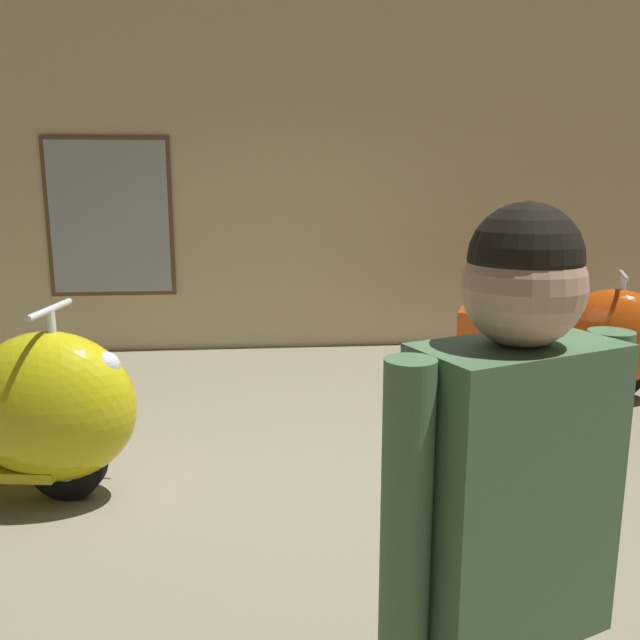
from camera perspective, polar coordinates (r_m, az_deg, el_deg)
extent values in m
plane|color=gray|center=(3.77, -0.14, -15.39)|extent=(60.00, 60.00, 0.00)
cube|color=#CCB784|center=(6.91, -2.86, 13.73)|extent=(18.00, 0.20, 3.89)
cube|color=brown|center=(6.95, -17.51, 8.36)|extent=(1.22, 0.03, 1.55)
cube|color=#9E9E9E|center=(6.94, -17.54, 8.35)|extent=(1.14, 0.01, 1.47)
cylinder|color=black|center=(3.99, -20.81, -11.17)|extent=(0.45, 0.15, 0.44)
cylinder|color=silver|center=(3.99, -20.81, -11.17)|extent=(0.21, 0.13, 0.20)
ellipsoid|color=gold|center=(3.91, -21.89, -6.88)|extent=(0.99, 0.69, 0.83)
sphere|color=silver|center=(3.72, -17.86, -3.81)|extent=(0.16, 0.16, 0.16)
cylinder|color=silver|center=(3.79, -21.89, -1.43)|extent=(0.05, 0.05, 0.31)
cylinder|color=silver|center=(3.76, -22.07, 0.84)|extent=(0.10, 0.48, 0.03)
cube|color=silver|center=(4.16, -20.24, -6.39)|extent=(0.73, 0.12, 0.03)
cylinder|color=black|center=(5.92, 24.05, -4.07)|extent=(0.41, 0.24, 0.41)
cylinder|color=silver|center=(5.92, 24.05, -4.07)|extent=(0.21, 0.16, 0.18)
cylinder|color=black|center=(5.89, 14.67, -3.48)|extent=(0.41, 0.24, 0.41)
cylinder|color=silver|center=(5.89, 14.67, -3.48)|extent=(0.21, 0.16, 0.18)
cube|color=#C6470F|center=(5.89, 19.36, -3.98)|extent=(1.03, 0.72, 0.05)
ellipsoid|color=#C6470F|center=(5.84, 23.80, -1.31)|extent=(0.99, 0.82, 0.77)
cube|color=#C6470F|center=(5.83, 15.18, -1.39)|extent=(0.80, 0.65, 0.45)
cube|color=black|center=(5.77, 15.33, 1.36)|extent=(0.56, 0.46, 0.12)
cylinder|color=silver|center=(5.78, 24.40, 2.10)|extent=(0.04, 0.04, 0.28)
cylinder|color=silver|center=(5.76, 24.52, 3.49)|extent=(0.21, 0.42, 0.03)
cube|color=#4C724C|center=(1.39, 15.93, -13.95)|extent=(0.44, 0.33, 0.60)
cylinder|color=#4C724C|center=(1.56, 22.68, -11.99)|extent=(0.09, 0.09, 0.62)
cylinder|color=#4C724C|center=(1.26, 7.35, -16.94)|extent=(0.09, 0.09, 0.62)
sphere|color=tan|center=(1.27, 16.97, 2.72)|extent=(0.23, 0.23, 0.23)
sphere|color=black|center=(1.27, 17.11, 4.99)|extent=(0.21, 0.21, 0.21)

